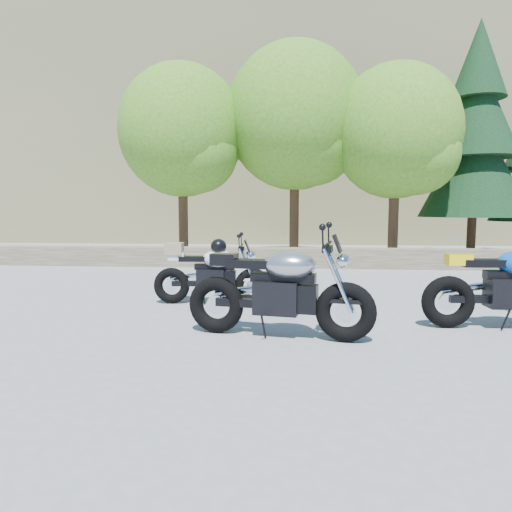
{
  "coord_description": "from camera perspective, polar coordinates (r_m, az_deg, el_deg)",
  "views": [
    {
      "loc": [
        0.81,
        -6.21,
        1.5
      ],
      "look_at": [
        0.2,
        1.0,
        0.75
      ],
      "focal_mm": 32.0,
      "sensor_mm": 36.0,
      "label": 1
    }
  ],
  "objects": [
    {
      "name": "ground",
      "position": [
        6.44,
        -2.54,
        -7.55
      ],
      "size": [
        90.0,
        90.0,
        0.0
      ],
      "primitive_type": "plane",
      "color": "gray",
      "rests_on": "ground"
    },
    {
      "name": "tree_decid_mid",
      "position": [
        13.98,
        5.35,
        16.34
      ],
      "size": [
        4.08,
        4.08,
        6.24
      ],
      "color": "#382314",
      "rests_on": "ground"
    },
    {
      "name": "stone_wall",
      "position": [
        11.81,
        0.86,
        -0.17
      ],
      "size": [
        22.0,
        0.55,
        0.5
      ],
      "primitive_type": "cube",
      "color": "brown",
      "rests_on": "ground"
    },
    {
      "name": "tree_decid_left",
      "position": [
        13.89,
        -8.87,
        14.67
      ],
      "size": [
        3.67,
        3.67,
        5.62
      ],
      "color": "#382314",
      "rests_on": "ground"
    },
    {
      "name": "blue_bike",
      "position": [
        6.52,
        29.27,
        -3.41
      ],
      "size": [
        2.16,
        0.68,
        1.08
      ],
      "rotation": [
        0.0,
        0.0,
        0.02
      ],
      "color": "black",
      "rests_on": "ground"
    },
    {
      "name": "white_bike",
      "position": [
        7.23,
        -5.6,
        -2.0
      ],
      "size": [
        1.87,
        0.59,
        1.03
      ],
      "rotation": [
        0.0,
        0.0,
        0.05
      ],
      "color": "black",
      "rests_on": "ground"
    },
    {
      "name": "silver_bike",
      "position": [
        5.32,
        3.01,
        -4.41
      ],
      "size": [
        2.23,
        0.73,
        1.12
      ],
      "rotation": [
        0.0,
        0.0,
        -0.17
      ],
      "color": "black",
      "rests_on": "ground"
    },
    {
      "name": "conifer_near",
      "position": [
        15.54,
        25.8,
        13.39
      ],
      "size": [
        3.17,
        3.17,
        7.06
      ],
      "color": "#382314",
      "rests_on": "ground"
    },
    {
      "name": "hillside",
      "position": [
        34.8,
        8.67,
        15.76
      ],
      "size": [
        80.0,
        30.0,
        15.0
      ],
      "primitive_type": "cube",
      "color": "olive",
      "rests_on": "ground"
    },
    {
      "name": "tree_decid_right",
      "position": [
        13.61,
        17.59,
        14.08
      ],
      "size": [
        3.54,
        3.54,
        5.41
      ],
      "color": "#382314",
      "rests_on": "ground"
    }
  ]
}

